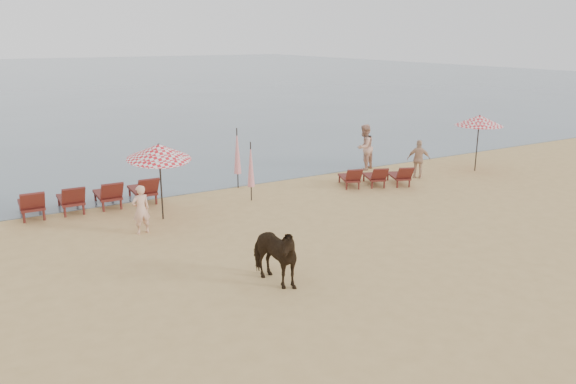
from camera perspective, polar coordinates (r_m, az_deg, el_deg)
name	(u,v)px	position (r m, az deg, el deg)	size (l,w,h in m)	color
ground	(396,287)	(13.52, 10.93, -9.45)	(120.00, 120.00, 0.00)	tan
sea	(21,77)	(89.65, -25.50, 10.51)	(160.00, 140.00, 0.06)	#51606B
lounger_cluster_left	(90,196)	(19.91, -19.45, -0.40)	(4.37, 1.94, 0.69)	#5F2416
lounger_cluster_right	(376,176)	(22.03, 8.89, 1.59)	(2.99, 2.39, 0.57)	#5F2416
umbrella_open_left_b	(159,152)	(17.86, -12.98, 4.02)	(1.99, 2.03, 2.54)	black
umbrella_open_right	(479,120)	(25.27, 18.86, 6.89)	(2.00, 2.00, 2.44)	black
umbrella_closed_left	(237,151)	(21.40, -5.18, 4.13)	(0.28, 0.28, 2.32)	black
umbrella_closed_right	(251,165)	(19.70, -3.80, 2.79)	(0.26, 0.26, 2.11)	black
cow	(272,254)	(13.16, -1.60, -6.34)	(0.80, 1.77, 1.49)	black
beachgoer_left	(141,209)	(17.03, -14.71, -1.73)	(0.54, 0.35, 1.48)	#E1AA8C
beachgoer_right_a	(364,147)	(24.63, 7.76, 4.53)	(0.96, 0.75, 1.98)	tan
beachgoer_right_b	(419,159)	(23.53, 13.14, 3.26)	(0.93, 0.39, 1.59)	tan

